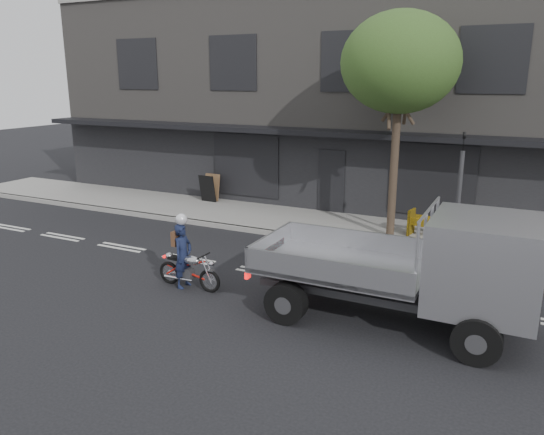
{
  "coord_description": "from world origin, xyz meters",
  "views": [
    {
      "loc": [
        5.8,
        -11.49,
        4.91
      ],
      "look_at": [
        -0.06,
        0.5,
        1.35
      ],
      "focal_mm": 35.0,
      "sensor_mm": 36.0,
      "label": 1
    }
  ],
  "objects_px": {
    "rider": "(183,256)",
    "street_tree": "(400,63)",
    "construction_barrier": "(433,226)",
    "sandwich_board": "(207,189)",
    "traffic_light_pole": "(458,200)",
    "motorcycle": "(189,269)",
    "flatbed_ute": "(456,265)"
  },
  "relations": [
    {
      "from": "motorcycle",
      "to": "construction_barrier",
      "type": "height_order",
      "value": "construction_barrier"
    },
    {
      "from": "traffic_light_pole",
      "to": "construction_barrier",
      "type": "xyz_separation_m",
      "value": [
        -0.77,
        1.07,
        -1.08
      ]
    },
    {
      "from": "street_tree",
      "to": "flatbed_ute",
      "type": "height_order",
      "value": "street_tree"
    },
    {
      "from": "construction_barrier",
      "to": "sandwich_board",
      "type": "bearing_deg",
      "value": 172.39
    },
    {
      "from": "traffic_light_pole",
      "to": "flatbed_ute",
      "type": "height_order",
      "value": "traffic_light_pole"
    },
    {
      "from": "sandwich_board",
      "to": "street_tree",
      "type": "bearing_deg",
      "value": -7.75
    },
    {
      "from": "construction_barrier",
      "to": "sandwich_board",
      "type": "relative_size",
      "value": 1.42
    },
    {
      "from": "flatbed_ute",
      "to": "construction_barrier",
      "type": "height_order",
      "value": "flatbed_ute"
    },
    {
      "from": "rider",
      "to": "flatbed_ute",
      "type": "xyz_separation_m",
      "value": [
        6.12,
        0.29,
        0.66
      ]
    },
    {
      "from": "street_tree",
      "to": "flatbed_ute",
      "type": "xyz_separation_m",
      "value": [
        2.57,
        -5.6,
        -3.84
      ]
    },
    {
      "from": "traffic_light_pole",
      "to": "construction_barrier",
      "type": "height_order",
      "value": "traffic_light_pole"
    },
    {
      "from": "rider",
      "to": "street_tree",
      "type": "bearing_deg",
      "value": -29.55
    },
    {
      "from": "motorcycle",
      "to": "sandwich_board",
      "type": "relative_size",
      "value": 1.66
    },
    {
      "from": "traffic_light_pole",
      "to": "sandwich_board",
      "type": "height_order",
      "value": "traffic_light_pole"
    },
    {
      "from": "street_tree",
      "to": "flatbed_ute",
      "type": "bearing_deg",
      "value": -65.33
    },
    {
      "from": "motorcycle",
      "to": "rider",
      "type": "xyz_separation_m",
      "value": [
        -0.15,
        0.0,
        0.32
      ]
    },
    {
      "from": "rider",
      "to": "sandwich_board",
      "type": "bearing_deg",
      "value": 30.39
    },
    {
      "from": "motorcycle",
      "to": "sandwich_board",
      "type": "xyz_separation_m",
      "value": [
        -4.15,
        7.28,
        0.22
      ]
    },
    {
      "from": "rider",
      "to": "motorcycle",
      "type": "bearing_deg",
      "value": -88.44
    },
    {
      "from": "motorcycle",
      "to": "sandwich_board",
      "type": "distance_m",
      "value": 8.38
    },
    {
      "from": "street_tree",
      "to": "motorcycle",
      "type": "height_order",
      "value": "street_tree"
    },
    {
      "from": "flatbed_ute",
      "to": "construction_barrier",
      "type": "bearing_deg",
      "value": 102.77
    },
    {
      "from": "traffic_light_pole",
      "to": "motorcycle",
      "type": "bearing_deg",
      "value": -137.01
    },
    {
      "from": "street_tree",
      "to": "sandwich_board",
      "type": "xyz_separation_m",
      "value": [
        -7.55,
        1.39,
        -4.6
      ]
    },
    {
      "from": "sandwich_board",
      "to": "construction_barrier",
      "type": "bearing_deg",
      "value": -4.92
    },
    {
      "from": "rider",
      "to": "construction_barrier",
      "type": "xyz_separation_m",
      "value": [
        4.78,
        6.1,
        -0.21
      ]
    },
    {
      "from": "street_tree",
      "to": "construction_barrier",
      "type": "height_order",
      "value": "street_tree"
    },
    {
      "from": "traffic_light_pole",
      "to": "rider",
      "type": "bearing_deg",
      "value": -137.8
    },
    {
      "from": "street_tree",
      "to": "rider",
      "type": "relative_size",
      "value": 4.33
    },
    {
      "from": "traffic_light_pole",
      "to": "rider",
      "type": "distance_m",
      "value": 7.54
    },
    {
      "from": "motorcycle",
      "to": "rider",
      "type": "distance_m",
      "value": 0.35
    },
    {
      "from": "rider",
      "to": "construction_barrier",
      "type": "relative_size",
      "value": 1.04
    }
  ]
}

